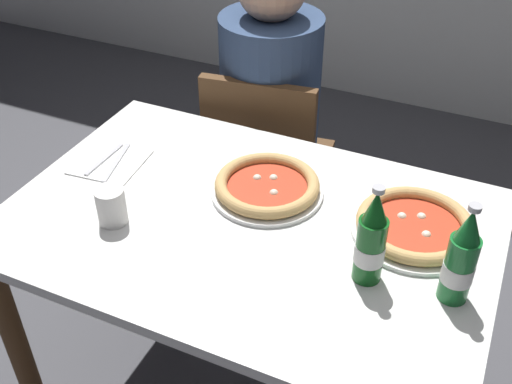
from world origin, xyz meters
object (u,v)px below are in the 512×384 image
at_px(pizza_marinara_far, 266,186).
at_px(pizza_margherita_near, 415,226).
at_px(diner_seated, 270,131).
at_px(beer_bottle_left, 461,261).
at_px(paper_cup, 111,206).
at_px(napkin_with_cutlery, 110,162).
at_px(dining_table_main, 248,253).
at_px(chair_behind_table, 266,163).
at_px(beer_bottle_center, 371,242).

bearing_deg(pizza_marinara_far, pizza_margherita_near, -0.13).
height_order(diner_seated, pizza_margherita_near, diner_seated).
xyz_separation_m(pizza_marinara_far, beer_bottle_left, (0.51, -0.17, 0.08)).
relative_size(diner_seated, paper_cup, 12.73).
distance_m(pizza_marinara_far, paper_cup, 0.40).
bearing_deg(diner_seated, pizza_marinara_far, -67.69).
relative_size(diner_seated, beer_bottle_left, 4.89).
bearing_deg(diner_seated, napkin_with_cutlery, -111.19).
height_order(dining_table_main, paper_cup, paper_cup).
height_order(chair_behind_table, diner_seated, diner_seated).
distance_m(chair_behind_table, beer_bottle_center, 0.95).
xyz_separation_m(dining_table_main, diner_seated, (-0.22, 0.66, -0.05)).
height_order(dining_table_main, beer_bottle_center, beer_bottle_center).
height_order(dining_table_main, diner_seated, diner_seated).
height_order(pizza_margherita_near, napkin_with_cutlery, pizza_margherita_near).
bearing_deg(paper_cup, napkin_with_cutlery, 127.17).
xyz_separation_m(beer_bottle_left, napkin_with_cutlery, (-0.96, 0.12, -0.10)).
bearing_deg(napkin_with_cutlery, pizza_marinara_far, 6.82).
xyz_separation_m(dining_table_main, pizza_margherita_near, (0.39, 0.12, 0.14)).
xyz_separation_m(diner_seated, paper_cup, (-0.07, -0.80, 0.21)).
distance_m(beer_bottle_left, paper_cup, 0.81).
height_order(diner_seated, paper_cup, diner_seated).
distance_m(dining_table_main, diner_seated, 0.70).
distance_m(dining_table_main, pizza_margherita_near, 0.43).
xyz_separation_m(chair_behind_table, diner_seated, (-0.01, 0.05, 0.10)).
distance_m(dining_table_main, beer_bottle_left, 0.55).
height_order(dining_table_main, pizza_marinara_far, pizza_marinara_far).
bearing_deg(pizza_marinara_far, beer_bottle_left, -18.83).
height_order(pizza_marinara_far, napkin_with_cutlery, pizza_marinara_far).
relative_size(pizza_marinara_far, napkin_with_cutlery, 1.50).
distance_m(pizza_marinara_far, beer_bottle_center, 0.39).
bearing_deg(paper_cup, pizza_margherita_near, 21.03).
bearing_deg(napkin_with_cutlery, paper_cup, -52.83).
height_order(chair_behind_table, napkin_with_cutlery, chair_behind_table).
height_order(pizza_margherita_near, pizza_marinara_far, same).
height_order(pizza_marinara_far, beer_bottle_center, beer_bottle_center).
bearing_deg(beer_bottle_left, diner_seated, 135.68).
xyz_separation_m(beer_bottle_center, napkin_with_cutlery, (-0.78, 0.14, -0.10)).
bearing_deg(dining_table_main, chair_behind_table, 109.46).
distance_m(chair_behind_table, diner_seated, 0.11).
relative_size(napkin_with_cutlery, paper_cup, 2.06).
relative_size(dining_table_main, beer_bottle_center, 4.86).
xyz_separation_m(chair_behind_table, beer_bottle_left, (0.72, -0.66, 0.37)).
relative_size(pizza_margherita_near, beer_bottle_center, 1.23).
xyz_separation_m(chair_behind_table, pizza_margherita_near, (0.60, -0.49, 0.29)).
distance_m(dining_table_main, pizza_marinara_far, 0.18).
relative_size(dining_table_main, chair_behind_table, 1.41).
relative_size(pizza_marinara_far, beer_bottle_center, 1.19).
bearing_deg(chair_behind_table, paper_cup, 76.29).
height_order(chair_behind_table, pizza_margherita_near, chair_behind_table).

